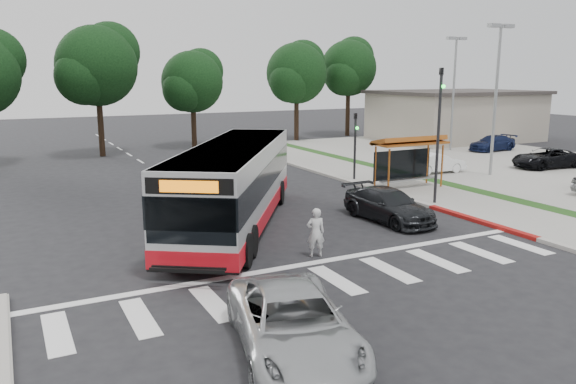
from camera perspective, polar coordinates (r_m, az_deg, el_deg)
ground at (r=21.69m, az=-2.06°, el=-4.74°), size 140.00×140.00×0.00m
sidewalk_east at (r=33.89m, az=9.17°, el=1.28°), size 4.00×40.00×0.12m
curb_east at (r=32.76m, az=6.34°, el=1.02°), size 0.30×40.00×0.15m
curb_east_red at (r=25.22m, az=18.88°, el=-2.83°), size 0.32×6.00×0.15m
parking_lot at (r=43.33m, az=20.55°, el=2.95°), size 18.00×36.00×0.10m
commercial_building at (r=56.44m, az=16.60°, el=7.31°), size 14.00×10.00×4.40m
building_roof_cap at (r=56.32m, az=16.74°, el=9.69°), size 14.60×10.60×0.30m
crosswalk_ladder at (r=17.51m, az=4.94°, el=-8.87°), size 18.00×2.60×0.01m
bus_shelter at (r=31.15m, az=12.15°, el=4.51°), size 4.20×1.60×2.86m
traffic_signal_ne_tall at (r=27.49m, az=15.08°, el=6.63°), size 0.18×0.37×6.50m
traffic_signal_ne_short at (r=33.13m, az=6.84°, el=5.34°), size 0.18×0.37×4.00m
lot_light_front at (r=36.50m, az=20.47°, el=10.68°), size 1.90×0.35×9.01m
lot_light_mid at (r=47.82m, az=16.54°, el=11.03°), size 1.90×0.35×9.01m
tree_ne_a at (r=53.08m, az=0.92°, el=12.07°), size 6.16×5.74×9.30m
tree_ne_b at (r=58.36m, az=6.21°, el=12.50°), size 6.16×5.74×10.02m
tree_north_a at (r=45.45m, az=-18.78°, el=12.16°), size 6.60×6.15×10.17m
tree_north_b at (r=49.20m, az=-9.64°, el=11.07°), size 5.72×5.33×8.43m
transit_bus at (r=23.15m, az=-5.43°, el=0.62°), size 9.58×12.60×3.40m
pedestrian at (r=19.36m, az=2.83°, el=-4.12°), size 0.72×0.58×1.73m
dark_sedan at (r=24.47m, az=10.18°, el=-1.32°), size 2.19×4.85×1.38m
silver_suv_south at (r=12.85m, az=0.54°, el=-13.26°), size 3.63×5.72×1.47m
parked_car_1 at (r=36.64m, az=14.85°, el=2.88°), size 3.85×1.53×1.25m
parked_car_2 at (r=41.07m, az=24.73°, el=3.16°), size 4.86×2.55×1.30m
parked_car_3 at (r=48.67m, az=20.05°, el=4.69°), size 4.44×2.10×1.25m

